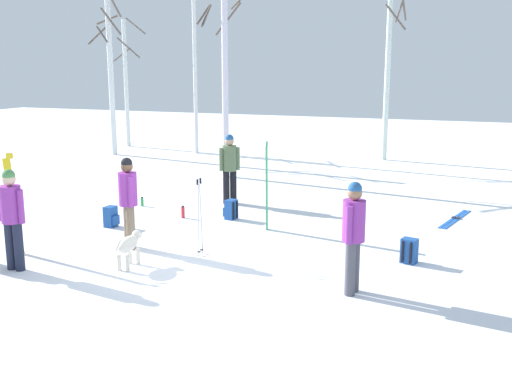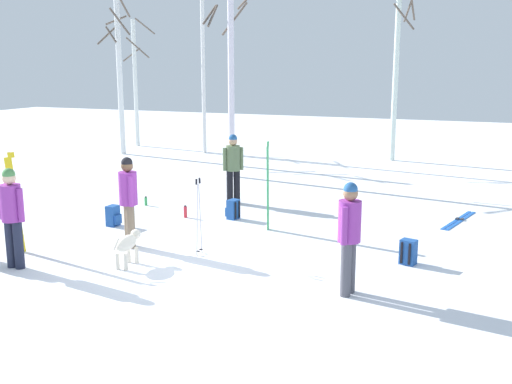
% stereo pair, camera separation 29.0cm
% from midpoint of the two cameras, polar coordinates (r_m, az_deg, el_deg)
% --- Properties ---
extents(ground_plane, '(60.00, 60.00, 0.00)m').
position_cam_midpoint_polar(ground_plane, '(10.26, -7.19, -7.53)').
color(ground_plane, white).
extents(person_0, '(0.52, 0.34, 1.72)m').
position_cam_midpoint_polar(person_0, '(10.90, -22.57, -1.83)').
color(person_0, '#1E2338').
rests_on(person_0, ground_plane).
extents(person_1, '(0.34, 0.52, 1.72)m').
position_cam_midpoint_polar(person_1, '(9.13, 8.20, -3.58)').
color(person_1, '#4C4C56').
rests_on(person_1, ground_plane).
extents(person_2, '(0.43, 0.36, 1.72)m').
position_cam_midpoint_polar(person_2, '(14.97, -3.04, 2.61)').
color(person_2, black).
rests_on(person_2, ground_plane).
extents(person_3, '(0.41, 0.38, 1.72)m').
position_cam_midpoint_polar(person_3, '(11.56, -12.57, -0.45)').
color(person_3, '#72604C').
rests_on(person_3, ground_plane).
extents(dog, '(0.28, 0.90, 0.57)m').
position_cam_midpoint_polar(dog, '(10.63, -12.52, -4.84)').
color(dog, beige).
rests_on(dog, ground_plane).
extents(ski_pair_planted_0, '(0.04, 0.21, 1.86)m').
position_cam_midpoint_polar(ski_pair_planted_0, '(12.51, 0.35, 0.51)').
color(ski_pair_planted_0, green).
rests_on(ski_pair_planted_0, ground_plane).
extents(ski_pair_planted_1, '(0.22, 0.15, 1.86)m').
position_cam_midpoint_polar(ski_pair_planted_1, '(11.82, -22.37, -1.09)').
color(ski_pair_planted_1, yellow).
rests_on(ski_pair_planted_1, ground_plane).
extents(ski_pair_lying_0, '(0.61, 1.92, 0.05)m').
position_cam_midpoint_polar(ski_pair_lying_0, '(14.25, 17.56, -2.41)').
color(ski_pair_lying_0, blue).
rests_on(ski_pair_lying_0, ground_plane).
extents(ski_poles_0, '(0.07, 0.22, 1.40)m').
position_cam_midpoint_polar(ski_poles_0, '(10.99, -6.05, -2.10)').
color(ski_poles_0, '#B2B2BC').
rests_on(ski_poles_0, ground_plane).
extents(backpack_0, '(0.29, 0.27, 0.44)m').
position_cam_midpoint_polar(backpack_0, '(13.33, -14.01, -2.27)').
color(backpack_0, '#1E4C99').
rests_on(backpack_0, ground_plane).
extents(backpack_1, '(0.32, 0.30, 0.44)m').
position_cam_midpoint_polar(backpack_1, '(13.58, -2.97, -1.66)').
color(backpack_1, '#1E4C99').
rests_on(backpack_1, ground_plane).
extents(backpack_2, '(0.30, 0.33, 0.44)m').
position_cam_midpoint_polar(backpack_2, '(10.92, 13.40, -5.39)').
color(backpack_2, '#1E4C99').
rests_on(backpack_2, ground_plane).
extents(water_bottle_0, '(0.08, 0.08, 0.28)m').
position_cam_midpoint_polar(water_bottle_0, '(13.79, -7.44, -1.89)').
color(water_bottle_0, red).
rests_on(water_bottle_0, ground_plane).
extents(water_bottle_1, '(0.07, 0.07, 0.23)m').
position_cam_midpoint_polar(water_bottle_1, '(15.10, -11.13, -0.91)').
color(water_bottle_1, green).
rests_on(water_bottle_1, ground_plane).
extents(birch_tree_0, '(1.23, 1.25, 5.15)m').
position_cam_midpoint_polar(birch_tree_0, '(25.97, -12.34, 10.12)').
color(birch_tree_0, silver).
rests_on(birch_tree_0, ground_plane).
extents(birch_tree_1, '(1.16, 1.14, 6.27)m').
position_cam_midpoint_polar(birch_tree_1, '(23.68, -13.80, 11.31)').
color(birch_tree_1, silver).
rests_on(birch_tree_1, ground_plane).
extents(birch_tree_2, '(1.56, 1.43, 7.28)m').
position_cam_midpoint_polar(birch_tree_2, '(23.50, -6.16, 13.03)').
color(birch_tree_2, silver).
rests_on(birch_tree_2, ground_plane).
extents(birch_tree_3, '(1.52, 1.51, 6.56)m').
position_cam_midpoint_polar(birch_tree_3, '(18.45, -3.43, 11.95)').
color(birch_tree_3, silver).
rests_on(birch_tree_3, ground_plane).
extents(birch_tree_4, '(1.23, 1.22, 8.05)m').
position_cam_midpoint_polar(birch_tree_4, '(22.19, 11.94, 13.53)').
color(birch_tree_4, silver).
rests_on(birch_tree_4, ground_plane).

